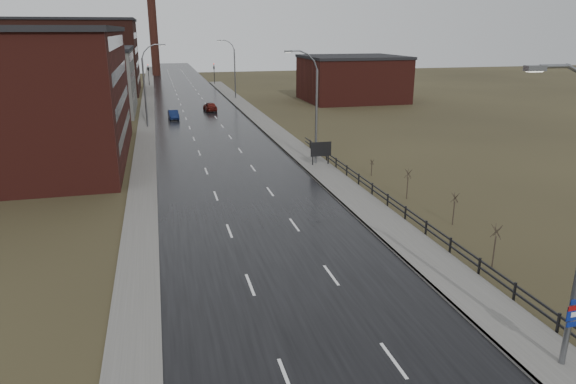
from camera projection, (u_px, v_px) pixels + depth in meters
road at (206, 127)px, 72.50m from camera, size 14.00×300.00×0.06m
sidewalk_right at (317, 166)px, 51.39m from camera, size 3.20×180.00×0.18m
curb_right at (302, 167)px, 51.04m from camera, size 0.16×180.00×0.18m
sidewalk_left at (146, 130)px, 70.57m from camera, size 2.40×260.00×0.12m
warehouse_near at (8, 96)px, 51.69m from camera, size 22.44×28.56×13.50m
warehouse_mid at (82, 81)px, 83.34m from camera, size 16.32×20.40×10.50m
warehouse_far at (74, 56)px, 109.14m from camera, size 26.52×24.48×15.50m
building_right at (352, 78)px, 98.65m from camera, size 18.36×16.32×8.50m
smokestack at (153, 21)px, 149.60m from camera, size 2.70×2.70×30.70m
streetlight_right_mid at (314, 108)px, 50.56m from camera, size 3.36×0.28×11.35m
streetlight_left at (146, 85)px, 70.79m from camera, size 3.36×0.28×11.35m
streetlight_right_far at (233, 69)px, 100.46m from camera, size 3.36×0.28×11.35m
guardrail at (410, 215)px, 36.18m from camera, size 0.10×53.05×1.10m
shrub_c at (495, 245)px, 29.27m from camera, size 0.62×0.66×2.64m
shrub_d at (454, 208)px, 35.89m from camera, size 0.55×0.58×2.34m
shrub_e at (408, 183)px, 41.45m from camera, size 0.58×0.62×2.47m
shrub_f at (372, 167)px, 48.15m from camera, size 0.38×0.40×1.58m
billboard at (321, 150)px, 51.27m from camera, size 2.14×0.17×2.51m
traffic_light_left at (148, 67)px, 124.70m from camera, size 0.58×2.73×5.30m
traffic_light_right at (214, 66)px, 128.44m from camera, size 0.58×2.73×5.30m
car_near at (173, 115)px, 78.74m from camera, size 1.67×4.18×1.35m
car_far at (210, 107)px, 86.52m from camera, size 2.23×4.65×1.53m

